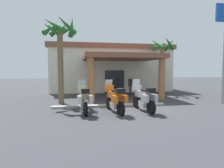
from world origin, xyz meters
TOP-DOWN VIEW (x-y plane):
  - ground_plane at (0.00, 0.00)m, footprint 80.00×80.00m
  - motel_building at (-0.05, 9.81)m, footprint 12.36×11.15m
  - motorcycle_cream at (-3.01, -0.75)m, footprint 0.74×2.21m
  - motorcycle_orange at (-1.48, -0.96)m, footprint 0.91×2.19m
  - motorcycle_silver at (0.05, -0.92)m, footprint 0.85×2.20m
  - pedestrian at (0.86, 4.69)m, footprint 0.32×0.51m
  - palm_tree_near_portico at (4.08, 5.90)m, footprint 2.22×2.23m
  - palm_tree_roadside at (-4.40, 2.26)m, footprint 2.29×2.31m
  - curb_strip at (-1.48, 0.57)m, footprint 6.59×0.36m

SIDE VIEW (x-z plane):
  - ground_plane at x=0.00m, z-range 0.00..0.00m
  - curb_strip at x=-1.48m, z-range 0.00..0.12m
  - motorcycle_cream at x=-3.01m, z-range -0.11..1.50m
  - motorcycle_orange at x=-1.48m, z-range -0.11..1.50m
  - motorcycle_silver at x=0.05m, z-range -0.11..1.50m
  - pedestrian at x=0.86m, z-range 0.13..1.79m
  - motel_building at x=-0.05m, z-range 0.04..4.64m
  - palm_tree_near_portico at x=4.08m, z-range 1.13..6.18m
  - palm_tree_roadside at x=-4.40m, z-range 1.30..6.75m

